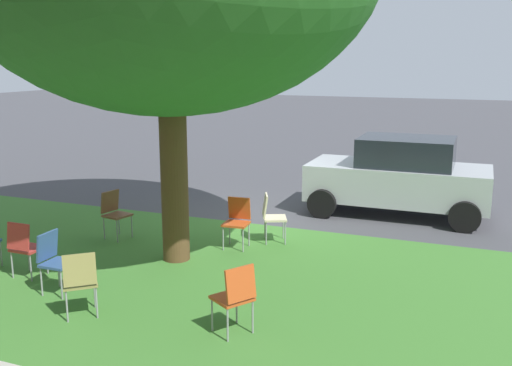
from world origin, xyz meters
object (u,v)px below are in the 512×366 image
Objects in this scene: chair_0 at (114,211)px; chair_7 at (24,245)px; chair_1 at (235,294)px; parked_car at (400,176)px; chair_2 at (237,218)px; chair_3 at (54,257)px; chair_4 at (80,279)px; chair_6 at (271,214)px.

chair_7 is (0.07, 2.17, 0.00)m from chair_0.
parked_car is at bearing -99.22° from chair_1.
chair_7 is (3.67, -0.52, 0.00)m from chair_1.
chair_3 is at bearing 60.47° from chair_2.
chair_2 is at bearing -102.38° from chair_4.
chair_1 is 1.00× the size of chair_7.
chair_3 is at bearing -31.64° from chair_4.
parked_car reaches higher than chair_0.
parked_car reaches higher than chair_1.
parked_car is (-4.62, -3.61, 0.32)m from chair_0.
chair_3 is 3.86m from chair_6.
chair_7 is at bearing 46.53° from chair_2.
chair_0 is at bearing -62.05° from chair_4.
chair_0 is 1.00× the size of chair_1.
chair_6 is at bearing -121.69° from chair_3.
chair_1 and chair_4 have the same top height.
parked_car is (-4.69, -5.78, 0.32)m from chair_7.
chair_1 is at bearing 171.95° from chair_7.
parked_car is (-3.90, -6.06, 0.32)m from chair_3.
chair_4 is (0.73, 3.32, 0.00)m from chair_2.
chair_0 and chair_1 have the same top height.
chair_1 is at bearing 143.25° from chair_0.
chair_2 is 0.66m from chair_6.
chair_0 and chair_2 have the same top height.
chair_4 is at bearing 65.23° from parked_car.
chair_3 is (2.87, -0.24, 0.00)m from chair_1.
chair_6 is (0.84, -3.52, 0.00)m from chair_1.
chair_3 is at bearing 58.31° from chair_6.
chair_6 is (-2.03, -3.29, 0.00)m from chair_3.
chair_0 is at bearing 8.48° from chair_2.
chair_3 is 1.00× the size of chair_6.
chair_3 is (1.58, 2.80, 0.00)m from chair_2.
chair_1 is at bearing 175.32° from chair_3.
chair_4 is at bearing 117.95° from chair_0.
chair_1 is (-3.60, 2.69, 0.00)m from chair_0.
chair_2 is 3.46m from chair_7.
chair_2 is at bearing -133.47° from chair_7.
chair_2 is 0.24× the size of parked_car.
chair_2 is at bearing -66.97° from chair_1.
chair_6 is at bearing -76.52° from chair_1.
chair_1 is 0.24× the size of parked_car.
chair_2 and chair_7 have the same top height.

